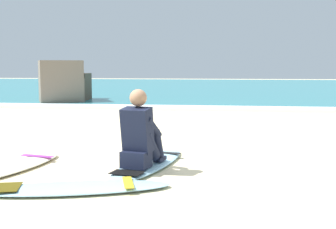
% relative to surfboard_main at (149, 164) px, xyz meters
% --- Properties ---
extents(ground_plane, '(80.00, 80.00, 0.00)m').
position_rel_surfboard_main_xyz_m(ground_plane, '(0.17, 0.52, -0.04)').
color(ground_plane, beige).
extents(sea, '(80.00, 28.00, 0.10)m').
position_rel_surfboard_main_xyz_m(sea, '(0.17, 21.15, 0.01)').
color(sea, teal).
rests_on(sea, ground).
extents(breaking_foam, '(80.00, 0.90, 0.11)m').
position_rel_surfboard_main_xyz_m(breaking_foam, '(0.17, 7.45, 0.02)').
color(breaking_foam, white).
rests_on(breaking_foam, ground).
extents(surfboard_main, '(0.93, 2.18, 0.08)m').
position_rel_surfboard_main_xyz_m(surfboard_main, '(0.00, 0.00, 0.00)').
color(surfboard_main, '#9ED1E5').
rests_on(surfboard_main, ground).
extents(surfer_seated, '(0.49, 0.76, 0.95)m').
position_rel_surfboard_main_xyz_m(surfer_seated, '(-0.05, -0.28, 0.40)').
color(surfer_seated, black).
rests_on(surfer_seated, surfboard_main).
extents(surfboard_spare_near, '(0.87, 1.89, 0.08)m').
position_rel_surfboard_main_xyz_m(surfboard_spare_near, '(-1.67, -0.40, 0.00)').
color(surfboard_spare_near, '#EFE5C6').
rests_on(surfboard_spare_near, ground).
extents(surfboard_spare_far, '(2.10, 1.09, 0.08)m').
position_rel_surfboard_main_xyz_m(surfboard_spare_far, '(-0.57, -1.25, 0.00)').
color(surfboard_spare_far, '#9ED1E5').
rests_on(surfboard_spare_far, ground).
extents(rock_outcrop_distant, '(1.90, 2.46, 1.49)m').
position_rel_surfboard_main_xyz_m(rock_outcrop_distant, '(-4.71, 9.20, 0.58)').
color(rock_outcrop_distant, brown).
rests_on(rock_outcrop_distant, ground).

